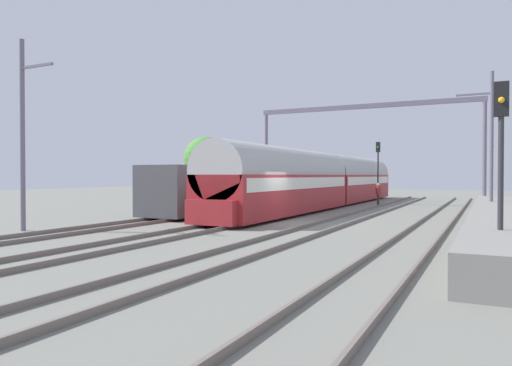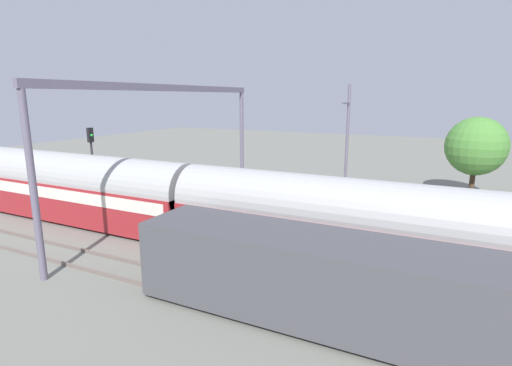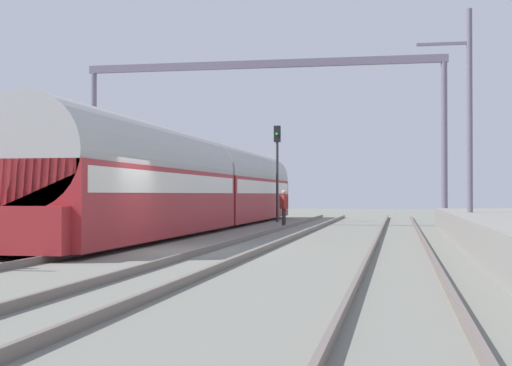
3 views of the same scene
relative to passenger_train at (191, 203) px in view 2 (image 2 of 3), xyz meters
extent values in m
plane|color=slate|center=(2.14, -12.55, -1.97)|extent=(120.00, 120.00, 0.00)
cube|color=#6D605A|center=(-3.55, -12.55, -1.89)|extent=(0.08, 60.00, 0.16)
cube|color=#6D605A|center=(-0.72, -12.55, -1.89)|extent=(0.08, 60.00, 0.16)
cube|color=#6D605A|center=(0.72, -12.55, -1.89)|extent=(0.08, 60.00, 0.16)
cube|color=#6D605A|center=(3.55, -12.55, -1.89)|extent=(0.08, 60.00, 0.16)
cube|color=#6D605A|center=(4.99, -12.55, -1.89)|extent=(0.08, 60.00, 0.16)
cube|color=#6D605A|center=(7.82, -12.55, -1.89)|extent=(0.08, 60.00, 0.16)
cube|color=#6D605A|center=(9.26, -12.55, -1.89)|extent=(0.08, 60.00, 0.16)
cube|color=gray|center=(12.36, -10.55, -1.52)|extent=(4.40, 28.00, 0.90)
cube|color=maroon|center=(0.00, -8.13, -0.71)|extent=(2.90, 16.00, 2.20)
cube|color=silver|center=(0.00, -8.13, -0.08)|extent=(2.93, 15.36, 0.64)
cylinder|color=#ADADAD|center=(0.00, -8.13, 0.59)|extent=(2.84, 16.00, 2.84)
cube|color=maroon|center=(0.00, 8.22, -0.71)|extent=(2.90, 16.00, 2.20)
cube|color=silver|center=(0.00, 8.22, -0.08)|extent=(2.93, 15.36, 0.64)
cylinder|color=#ADADAD|center=(0.00, 8.22, 0.59)|extent=(2.84, 16.00, 2.84)
cube|color=#47474C|center=(-4.27, -8.35, -0.46)|extent=(2.80, 13.00, 2.70)
cube|color=black|center=(-4.27, -8.35, -1.76)|extent=(2.52, 11.96, 0.10)
cylinder|color=#2F2F2F|center=(3.23, 2.68, -1.55)|extent=(0.25, 0.25, 0.85)
cube|color=maroon|center=(3.23, 2.68, -0.80)|extent=(0.44, 0.46, 0.64)
sphere|color=tan|center=(3.23, 2.68, -0.36)|extent=(0.24, 0.24, 0.24)
cylinder|color=#2D2D33|center=(1.92, 8.87, 0.24)|extent=(0.14, 0.14, 4.42)
cube|color=black|center=(1.92, 8.87, 2.89)|extent=(0.36, 0.20, 0.90)
sphere|color=#19D133|center=(1.92, 8.75, 2.88)|extent=(0.16, 0.16, 0.16)
cylinder|color=slate|center=(-6.27, 2.76, 1.78)|extent=(0.28, 0.28, 7.50)
cylinder|color=slate|center=(10.54, 2.76, 1.78)|extent=(0.28, 0.28, 7.50)
cube|color=slate|center=(2.14, 2.76, 5.71)|extent=(17.21, 0.24, 0.36)
cylinder|color=slate|center=(10.94, -5.11, 2.03)|extent=(0.20, 0.20, 8.00)
cube|color=slate|center=(10.04, -5.11, 4.83)|extent=(1.80, 0.10, 0.10)
cylinder|color=#4C3826|center=(16.05, -13.03, -0.85)|extent=(0.36, 0.36, 2.25)
sphere|color=#4C8B39|center=(16.05, -13.03, 1.83)|extent=(4.12, 4.12, 4.12)
camera|label=1|loc=(10.83, -33.92, 0.35)|focal=33.23mm
camera|label=2|loc=(-15.68, -11.43, 5.23)|focal=27.75mm
camera|label=3|loc=(8.51, -32.11, -0.44)|focal=52.78mm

